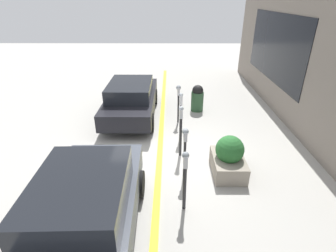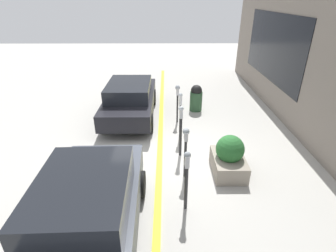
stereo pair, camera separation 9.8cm
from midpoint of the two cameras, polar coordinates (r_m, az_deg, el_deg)
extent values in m
plane|color=#ADAAA3|center=(7.76, -0.85, -6.21)|extent=(40.00, 40.00, 0.00)
cube|color=gold|center=(7.75, -1.45, -6.08)|extent=(19.00, 0.16, 0.04)
cube|color=slate|center=(8.09, 32.92, 7.48)|extent=(19.00, 0.15, 4.26)
cube|color=black|center=(11.75, 22.36, 15.57)|extent=(5.70, 0.02, 2.56)
cylinder|color=#232326|center=(5.69, 4.12, -13.33)|extent=(0.08, 0.08, 1.11)
cube|color=#B7B7BC|center=(5.28, 4.36, -7.60)|extent=(0.17, 0.09, 0.27)
sphere|color=gray|center=(5.21, 4.41, -6.38)|extent=(0.15, 0.15, 0.15)
cylinder|color=#232326|center=(6.62, 4.06, -7.13)|extent=(0.07, 0.07, 1.08)
cube|color=#B7B7BC|center=(6.28, 4.24, -2.17)|extent=(0.19, 0.09, 0.23)
sphere|color=gray|center=(6.22, 4.28, -1.24)|extent=(0.17, 0.17, 0.17)
cylinder|color=#232326|center=(7.44, 3.12, -2.41)|extent=(0.08, 0.08, 1.20)
cube|color=#B7B7BC|center=(7.11, 3.26, 2.78)|extent=(0.16, 0.09, 0.27)
sphere|color=gray|center=(7.06, 3.29, 3.78)|extent=(0.14, 0.14, 0.14)
cylinder|color=#232326|center=(8.41, 3.07, 1.01)|extent=(0.05, 0.05, 1.16)
cube|color=#B7B7BC|center=(8.12, 3.20, 5.70)|extent=(0.15, 0.09, 0.31)
sphere|color=gray|center=(8.07, 3.23, 6.74)|extent=(0.13, 0.13, 0.13)
cylinder|color=#232326|center=(9.47, 2.54, 3.78)|extent=(0.06, 0.06, 1.07)
cube|color=#B7B7BC|center=(9.24, 2.62, 7.58)|extent=(0.20, 0.09, 0.26)
sphere|color=gray|center=(9.20, 2.64, 8.34)|extent=(0.17, 0.17, 0.17)
cube|color=gray|center=(7.10, 13.30, -8.24)|extent=(1.20, 0.80, 0.47)
sphere|color=#28662D|center=(6.85, 13.70, -5.01)|extent=(0.73, 0.73, 0.73)
cube|color=#383D47|center=(5.24, -16.40, -18.07)|extent=(4.06, 1.83, 0.60)
cube|color=black|center=(4.72, -17.89, -14.03)|extent=(2.13, 1.56, 0.64)
cylinder|color=black|center=(6.19, -5.81, -12.48)|extent=(0.63, 0.20, 0.63)
cylinder|color=black|center=(6.54, -19.90, -11.76)|extent=(0.63, 0.20, 0.63)
cube|color=black|center=(10.05, -7.63, 5.36)|extent=(4.12, 1.73, 0.57)
cube|color=black|center=(9.71, -7.94, 7.93)|extent=(2.15, 1.52, 0.50)
cylinder|color=black|center=(11.26, -2.69, 6.39)|extent=(0.65, 0.21, 0.65)
cylinder|color=black|center=(11.45, -10.69, 6.31)|extent=(0.65, 0.21, 0.65)
cylinder|color=black|center=(8.91, -3.50, 0.72)|extent=(0.65, 0.21, 0.65)
cylinder|color=black|center=(9.15, -13.46, 0.73)|extent=(0.65, 0.21, 0.65)
cylinder|color=#2D5133|center=(10.63, 6.63, 5.35)|extent=(0.49, 0.49, 0.78)
sphere|color=black|center=(10.47, 6.76, 7.65)|extent=(0.44, 0.44, 0.44)
camera|label=1|loc=(0.05, 90.38, -0.19)|focal=28.00mm
camera|label=2|loc=(0.05, -89.62, 0.19)|focal=28.00mm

